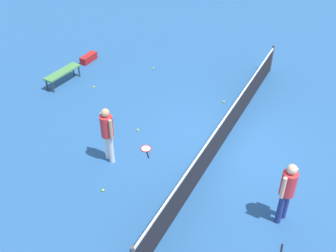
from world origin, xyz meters
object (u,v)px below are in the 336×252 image
(tennis_ball_midcourt, at_px, (224,102))
(courtside_bench, at_px, (63,73))
(tennis_ball_by_net, at_px, (93,87))
(equipment_bag, at_px, (89,58))
(tennis_racket_near_player, at_px, (146,149))
(tennis_ball_stray_left, at_px, (153,68))
(player_near_side, at_px, (107,131))
(tennis_ball_baseline, at_px, (138,130))
(player_far_side, at_px, (287,189))
(tennis_ball_near_player, at_px, (103,190))

(tennis_ball_midcourt, height_order, courtside_bench, courtside_bench)
(tennis_ball_by_net, relative_size, equipment_bag, 0.08)
(tennis_racket_near_player, xyz_separation_m, tennis_ball_stray_left, (-4.36, -2.18, 0.02))
(tennis_ball_by_net, distance_m, equipment_bag, 2.15)
(tennis_ball_midcourt, bearing_deg, player_near_side, -22.87)
(tennis_ball_baseline, height_order, equipment_bag, equipment_bag)
(player_near_side, bearing_deg, player_far_side, 90.63)
(tennis_ball_near_player, bearing_deg, tennis_ball_midcourt, 166.77)
(tennis_ball_near_player, bearing_deg, tennis_ball_stray_left, -162.13)
(player_far_side, bearing_deg, tennis_ball_midcourt, -144.20)
(tennis_ball_stray_left, distance_m, courtside_bench, 3.42)
(tennis_ball_near_player, bearing_deg, player_far_side, 105.36)
(tennis_ball_stray_left, distance_m, equipment_bag, 2.67)
(tennis_ball_by_net, height_order, tennis_ball_baseline, same)
(tennis_racket_near_player, bearing_deg, tennis_ball_by_net, -122.26)
(player_far_side, xyz_separation_m, tennis_ball_by_net, (-2.94, -7.50, -0.98))
(tennis_ball_stray_left, xyz_separation_m, equipment_bag, (0.56, -2.61, 0.11))
(tennis_racket_near_player, bearing_deg, player_far_side, 79.15)
(tennis_ball_near_player, height_order, tennis_ball_stray_left, same)
(player_far_side, distance_m, tennis_ball_baseline, 5.08)
(tennis_ball_baseline, relative_size, tennis_ball_stray_left, 1.00)
(tennis_ball_stray_left, height_order, courtside_bench, courtside_bench)
(player_near_side, height_order, tennis_ball_midcourt, player_near_side)
(tennis_ball_by_net, bearing_deg, player_near_side, 42.50)
(tennis_racket_near_player, xyz_separation_m, tennis_ball_near_player, (1.95, -0.15, 0.02))
(tennis_ball_midcourt, bearing_deg, courtside_bench, -75.85)
(tennis_racket_near_player, height_order, tennis_ball_baseline, tennis_ball_baseline)
(courtside_bench, bearing_deg, tennis_ball_near_player, 48.63)
(player_near_side, height_order, tennis_ball_baseline, player_near_side)
(equipment_bag, bearing_deg, tennis_ball_near_player, 38.95)
(player_near_side, bearing_deg, tennis_ball_midcourt, 157.13)
(tennis_ball_midcourt, bearing_deg, tennis_ball_by_net, -74.95)
(player_far_side, height_order, tennis_ball_near_player, player_far_side)
(player_near_side, height_order, equipment_bag, player_near_side)
(tennis_ball_by_net, bearing_deg, tennis_ball_baseline, 61.40)
(tennis_ball_baseline, bearing_deg, equipment_bag, -127.29)
(tennis_ball_by_net, distance_m, tennis_ball_stray_left, 2.52)
(player_far_side, distance_m, tennis_ball_midcourt, 5.21)
(player_far_side, bearing_deg, tennis_ball_near_player, -74.64)
(player_far_side, relative_size, tennis_ball_midcourt, 25.76)
(tennis_ball_by_net, distance_m, courtside_bench, 1.23)
(tennis_racket_near_player, height_order, tennis_ball_stray_left, tennis_ball_stray_left)
(tennis_ball_near_player, height_order, equipment_bag, equipment_bag)
(player_near_side, bearing_deg, equipment_bag, -138.34)
(tennis_racket_near_player, bearing_deg, equipment_bag, -128.38)
(player_far_side, xyz_separation_m, equipment_bag, (-4.58, -8.89, -0.87))
(player_near_side, xyz_separation_m, tennis_ball_stray_left, (-5.20, -1.51, -0.98))
(tennis_ball_near_player, height_order, tennis_ball_by_net, same)
(tennis_ball_by_net, bearing_deg, tennis_ball_near_player, 38.49)
(tennis_racket_near_player, distance_m, tennis_ball_midcourt, 3.54)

